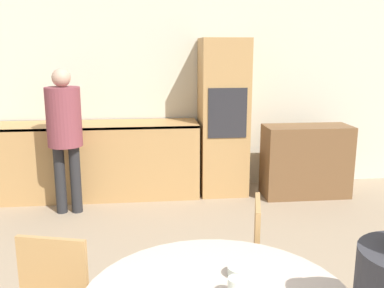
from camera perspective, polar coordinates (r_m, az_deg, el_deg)
The scene contains 8 objects.
wall_back at distance 5.64m, azimuth -2.27°, elevation 7.23°, with size 6.24×0.05×2.60m.
kitchen_counter at distance 5.47m, azimuth -12.57°, elevation -1.98°, with size 2.52×0.60×0.93m.
oven_unit at distance 5.42m, azimuth 4.16°, elevation 3.55°, with size 0.59×0.59×1.95m.
sideboard at distance 5.55m, azimuth 14.95°, elevation -2.20°, with size 1.07×0.45×0.90m.
chair_far_right at distance 2.91m, azimuth 6.52°, elevation -14.60°, with size 0.48×0.48×0.88m.
person_standing at distance 4.89m, azimuth -16.65°, elevation 2.29°, with size 0.38×0.38×1.63m.
cup at distance 2.03m, azimuth 5.94°, elevation -18.53°, with size 0.08×0.08×0.09m.
bowl_centre at distance 2.21m, azimuth 6.48°, elevation -16.50°, with size 0.13×0.13×0.05m.
Camera 1 is at (-0.38, -0.37, 1.83)m, focal length 40.00 mm.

